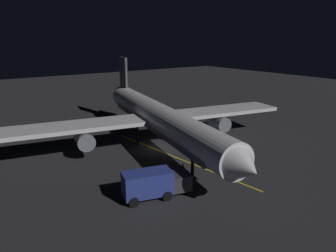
{
  "coord_description": "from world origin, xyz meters",
  "views": [
    {
      "loc": [
        21.53,
        32.38,
        14.04
      ],
      "look_at": [
        0.0,
        2.0,
        3.5
      ],
      "focal_mm": 33.4,
      "sensor_mm": 36.0,
      "label": 1
    }
  ],
  "objects_px": {
    "ground_crew_worker": "(239,160)",
    "traffic_cone_under_wing": "(183,165)",
    "airliner": "(157,117)",
    "baggage_truck": "(153,184)",
    "traffic_cone_near_right": "(167,164)",
    "catering_truck": "(193,130)",
    "traffic_cone_near_left": "(212,147)"
  },
  "relations": [
    {
      "from": "traffic_cone_near_left",
      "to": "traffic_cone_under_wing",
      "type": "height_order",
      "value": "same"
    },
    {
      "from": "ground_crew_worker",
      "to": "traffic_cone_under_wing",
      "type": "xyz_separation_m",
      "value": [
        5.12,
        -3.62,
        -0.64
      ]
    },
    {
      "from": "baggage_truck",
      "to": "catering_truck",
      "type": "distance_m",
      "value": 18.41
    },
    {
      "from": "baggage_truck",
      "to": "traffic_cone_near_right",
      "type": "bearing_deg",
      "value": -135.13
    },
    {
      "from": "baggage_truck",
      "to": "traffic_cone_near_left",
      "type": "bearing_deg",
      "value": -154.06
    },
    {
      "from": "airliner",
      "to": "ground_crew_worker",
      "type": "relative_size",
      "value": 22.63
    },
    {
      "from": "catering_truck",
      "to": "traffic_cone_near_left",
      "type": "bearing_deg",
      "value": 77.67
    },
    {
      "from": "baggage_truck",
      "to": "catering_truck",
      "type": "bearing_deg",
      "value": -140.79
    },
    {
      "from": "traffic_cone_under_wing",
      "to": "traffic_cone_near_left",
      "type": "bearing_deg",
      "value": -159.8
    },
    {
      "from": "baggage_truck",
      "to": "catering_truck",
      "type": "xyz_separation_m",
      "value": [
        -14.27,
        -11.64,
        -0.13
      ]
    },
    {
      "from": "catering_truck",
      "to": "ground_crew_worker",
      "type": "bearing_deg",
      "value": 76.64
    },
    {
      "from": "ground_crew_worker",
      "to": "traffic_cone_under_wing",
      "type": "relative_size",
      "value": 3.16
    },
    {
      "from": "catering_truck",
      "to": "traffic_cone_under_wing",
      "type": "relative_size",
      "value": 10.55
    },
    {
      "from": "ground_crew_worker",
      "to": "traffic_cone_near_left",
      "type": "distance_m",
      "value": 6.3
    },
    {
      "from": "airliner",
      "to": "traffic_cone_near_right",
      "type": "relative_size",
      "value": 71.6
    },
    {
      "from": "airliner",
      "to": "ground_crew_worker",
      "type": "height_order",
      "value": "airliner"
    },
    {
      "from": "baggage_truck",
      "to": "catering_truck",
      "type": "height_order",
      "value": "baggage_truck"
    },
    {
      "from": "catering_truck",
      "to": "traffic_cone_near_left",
      "type": "xyz_separation_m",
      "value": [
        1.15,
        5.26,
        -0.95
      ]
    },
    {
      "from": "traffic_cone_near_right",
      "to": "traffic_cone_under_wing",
      "type": "xyz_separation_m",
      "value": [
        -1.32,
        1.18,
        0.0
      ]
    },
    {
      "from": "traffic_cone_near_left",
      "to": "catering_truck",
      "type": "bearing_deg",
      "value": -102.33
    },
    {
      "from": "ground_crew_worker",
      "to": "traffic_cone_under_wing",
      "type": "bearing_deg",
      "value": -35.25
    },
    {
      "from": "airliner",
      "to": "catering_truck",
      "type": "relative_size",
      "value": 6.79
    },
    {
      "from": "baggage_truck",
      "to": "traffic_cone_near_right",
      "type": "xyz_separation_m",
      "value": [
        -5.13,
        -5.11,
        -1.07
      ]
    },
    {
      "from": "traffic_cone_near_right",
      "to": "traffic_cone_under_wing",
      "type": "relative_size",
      "value": 1.0
    },
    {
      "from": "airliner",
      "to": "traffic_cone_near_right",
      "type": "distance_m",
      "value": 7.78
    },
    {
      "from": "airliner",
      "to": "catering_truck",
      "type": "xyz_separation_m",
      "value": [
        -6.38,
        -0.33,
        -2.85
      ]
    },
    {
      "from": "traffic_cone_near_left",
      "to": "traffic_cone_near_right",
      "type": "height_order",
      "value": "same"
    },
    {
      "from": "airliner",
      "to": "ground_crew_worker",
      "type": "distance_m",
      "value": 12.03
    },
    {
      "from": "ground_crew_worker",
      "to": "traffic_cone_near_left",
      "type": "relative_size",
      "value": 3.16
    },
    {
      "from": "baggage_truck",
      "to": "traffic_cone_near_left",
      "type": "distance_m",
      "value": 14.63
    },
    {
      "from": "catering_truck",
      "to": "traffic_cone_near_left",
      "type": "distance_m",
      "value": 5.47
    },
    {
      "from": "airliner",
      "to": "catering_truck",
      "type": "height_order",
      "value": "airliner"
    }
  ]
}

